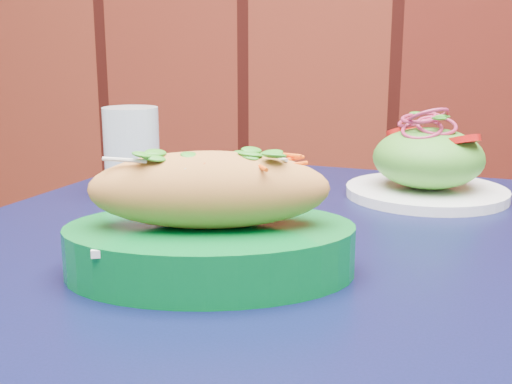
# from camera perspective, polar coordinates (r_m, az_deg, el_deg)

# --- Properties ---
(cafe_table) EXTENTS (0.94, 0.94, 0.75)m
(cafe_table) POSITION_cam_1_polar(r_m,az_deg,el_deg) (0.64, 6.20, -12.68)
(cafe_table) COLOR black
(cafe_table) RESTS_ON ground
(banh_mi_basket) EXTENTS (0.27, 0.20, 0.11)m
(banh_mi_basket) POSITION_cam_1_polar(r_m,az_deg,el_deg) (0.53, -4.12, -2.90)
(banh_mi_basket) COLOR #026624
(banh_mi_basket) RESTS_ON cafe_table
(salad_plate) EXTENTS (0.20, 0.20, 0.11)m
(salad_plate) POSITION_cam_1_polar(r_m,az_deg,el_deg) (0.82, 15.03, 2.36)
(salad_plate) COLOR white
(salad_plate) RESTS_ON cafe_table
(water_glass) EXTENTS (0.07, 0.07, 0.11)m
(water_glass) POSITION_cam_1_polar(r_m,az_deg,el_deg) (0.82, -10.97, 3.51)
(water_glass) COLOR silver
(water_glass) RESTS_ON cafe_table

